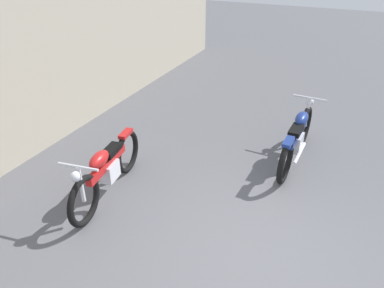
{
  "coord_description": "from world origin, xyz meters",
  "views": [
    {
      "loc": [
        -3.17,
        -0.58,
        3.52
      ],
      "look_at": [
        1.57,
        1.59,
        0.55
      ],
      "focal_mm": 34.04,
      "sensor_mm": 36.0,
      "label": 1
    }
  ],
  "objects": [
    {
      "name": "ground_plane",
      "position": [
        0.0,
        0.0,
        0.0
      ],
      "size": [
        40.0,
        40.0,
        0.0
      ],
      "primitive_type": "plane",
      "color": "#56565B"
    },
    {
      "name": "motorcycle_blue",
      "position": [
        2.68,
        0.07,
        0.47
      ],
      "size": [
        2.19,
        0.61,
        0.98
      ],
      "rotation": [
        0.0,
        0.0,
        -0.05
      ],
      "color": "black",
      "rests_on": "ground_plane"
    },
    {
      "name": "motorcycle_red",
      "position": [
        0.47,
        2.51,
        0.46
      ],
      "size": [
        2.11,
        0.62,
        0.95
      ],
      "rotation": [
        0.0,
        0.0,
        3.28
      ],
      "color": "black",
      "rests_on": "ground_plane"
    }
  ]
}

